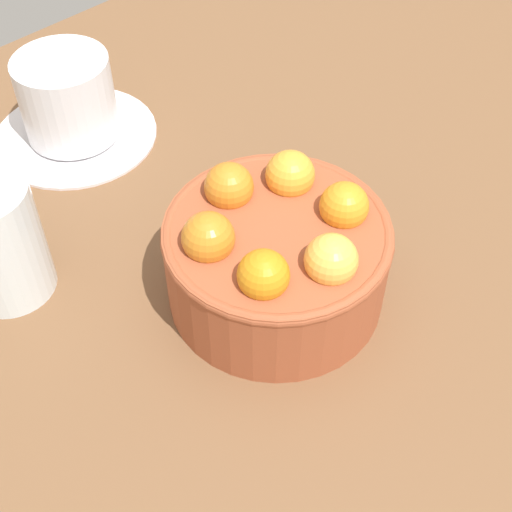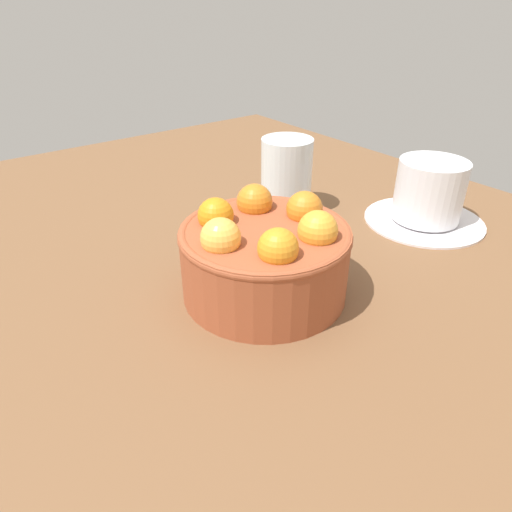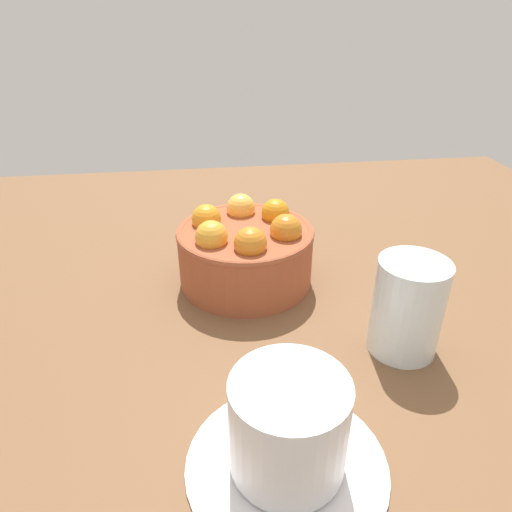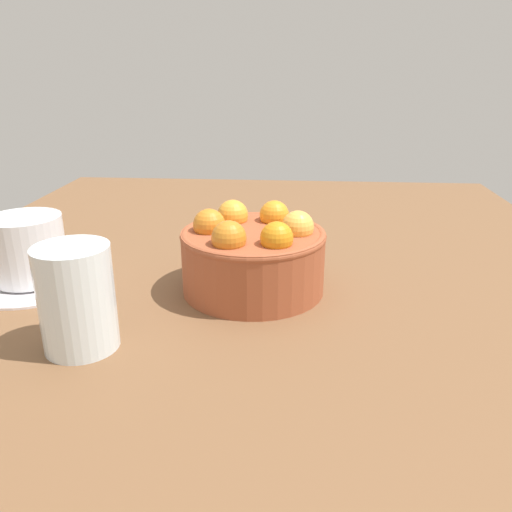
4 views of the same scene
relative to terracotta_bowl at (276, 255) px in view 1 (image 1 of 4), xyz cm
name	(u,v)px [view 1 (image 1 of 4)]	position (x,y,z in cm)	size (l,w,h in cm)	color
ground_plane	(275,305)	(0.00, 0.02, -5.99)	(123.44, 92.66, 3.01)	brown
terracotta_bowl	(276,255)	(0.00, 0.00, 0.00)	(16.80, 16.80, 9.83)	#9E4C2D
coffee_cup	(66,106)	(0.29, -27.23, -0.79)	(15.58, 15.58, 8.42)	white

